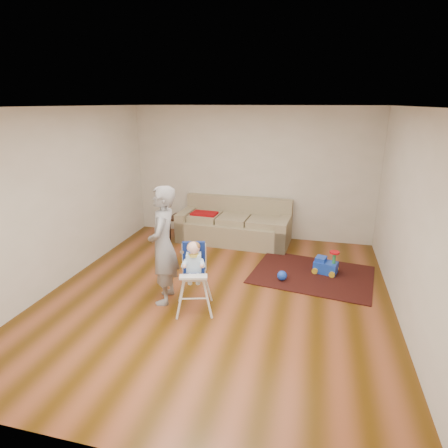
% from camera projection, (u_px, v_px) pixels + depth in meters
% --- Properties ---
extents(ground, '(5.50, 5.50, 0.00)m').
position_uv_depth(ground, '(218.00, 295.00, 5.59)').
color(ground, '#4F3008').
rests_on(ground, ground).
extents(room_envelope, '(5.04, 5.52, 2.72)m').
position_uv_depth(room_envelope, '(226.00, 165.00, 5.50)').
color(room_envelope, beige).
rests_on(room_envelope, ground).
extents(sofa, '(2.31, 1.06, 0.87)m').
position_uv_depth(sofa, '(234.00, 221.00, 7.64)').
color(sofa, gray).
rests_on(sofa, ground).
extents(side_table, '(0.47, 0.47, 0.47)m').
position_uv_depth(side_table, '(182.00, 227.00, 7.91)').
color(side_table, black).
rests_on(side_table, ground).
extents(area_rug, '(2.12, 1.71, 0.02)m').
position_uv_depth(area_rug, '(312.00, 275.00, 6.26)').
color(area_rug, black).
rests_on(area_rug, ground).
extents(ride_on_toy, '(0.43, 0.36, 0.41)m').
position_uv_depth(ride_on_toy, '(326.00, 261.00, 6.25)').
color(ride_on_toy, blue).
rests_on(ride_on_toy, area_rug).
extents(toy_ball, '(0.16, 0.16, 0.16)m').
position_uv_depth(toy_ball, '(282.00, 276.00, 6.02)').
color(toy_ball, blue).
rests_on(toy_ball, area_rug).
extents(high_chair, '(0.58, 0.58, 1.01)m').
position_uv_depth(high_chair, '(194.00, 278.00, 5.07)').
color(high_chair, silver).
rests_on(high_chair, ground).
extents(adult, '(0.51, 0.68, 1.70)m').
position_uv_depth(adult, '(163.00, 246.00, 5.21)').
color(adult, gray).
rests_on(adult, ground).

